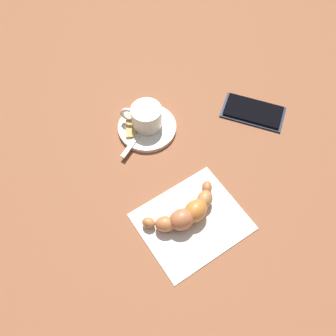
{
  "coord_description": "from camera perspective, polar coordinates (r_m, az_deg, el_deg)",
  "views": [
    {
      "loc": [
        0.28,
        -0.25,
        0.64
      ],
      "look_at": [
        0.01,
        -0.0,
        0.02
      ],
      "focal_mm": 40.29,
      "sensor_mm": 36.0,
      "label": 1
    }
  ],
  "objects": [
    {
      "name": "ground_plane",
      "position": [
        0.74,
        -0.28,
        -0.04
      ],
      "size": [
        1.8,
        1.8,
        0.0
      ],
      "primitive_type": "plane",
      "color": "brown"
    },
    {
      "name": "napkin",
      "position": [
        0.69,
        3.65,
        -8.06
      ],
      "size": [
        0.18,
        0.2,
        0.0
      ],
      "primitive_type": "cube",
      "rotation": [
        0.0,
        0.0,
        -0.14
      ],
      "color": "silver",
      "rests_on": "ground"
    },
    {
      "name": "espresso_cup",
      "position": [
        0.77,
        -3.37,
        7.73
      ],
      "size": [
        0.08,
        0.07,
        0.05
      ],
      "color": "white",
      "rests_on": "saucer"
    },
    {
      "name": "croissant",
      "position": [
        0.67,
        2.86,
        -6.87
      ],
      "size": [
        0.08,
        0.16,
        0.04
      ],
      "color": "#BD7443",
      "rests_on": "napkin"
    },
    {
      "name": "sugar_packet",
      "position": [
        0.78,
        -5.61,
        6.42
      ],
      "size": [
        0.06,
        0.05,
        0.01
      ],
      "primitive_type": "cube",
      "rotation": [
        0.0,
        0.0,
        5.61
      ],
      "color": "tan",
      "rests_on": "saucer"
    },
    {
      "name": "cell_phone",
      "position": [
        0.83,
        12.76,
        8.33
      ],
      "size": [
        0.15,
        0.12,
        0.01
      ],
      "color": "#182034",
      "rests_on": "ground"
    },
    {
      "name": "teaspoon",
      "position": [
        0.78,
        -3.54,
        6.48
      ],
      "size": [
        0.06,
        0.13,
        0.01
      ],
      "color": "silver",
      "rests_on": "saucer"
    },
    {
      "name": "saucer",
      "position": [
        0.79,
        -3.17,
        6.13
      ],
      "size": [
        0.12,
        0.12,
        0.01
      ],
      "primitive_type": "cylinder",
      "color": "white",
      "rests_on": "ground"
    }
  ]
}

